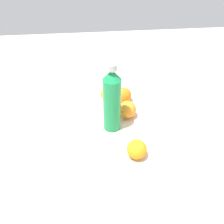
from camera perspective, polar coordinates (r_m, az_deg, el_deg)
ground_plane at (r=0.96m, az=2.03°, el=-5.23°), size 2.40×2.40×0.00m
water_bottle at (r=0.90m, az=0.00°, el=2.88°), size 0.07×0.07×0.29m
orange_0 at (r=0.85m, az=6.07°, el=-9.02°), size 0.07×0.07×0.07m
orange_1 at (r=1.13m, az=-1.19°, el=4.38°), size 0.06×0.06×0.06m
orange_2 at (r=1.11m, az=2.92°, el=4.15°), size 0.07×0.07×0.07m
orange_3 at (r=1.02m, az=3.76°, el=0.62°), size 0.08×0.08×0.08m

